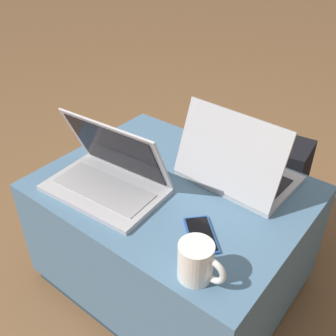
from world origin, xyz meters
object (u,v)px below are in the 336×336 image
at_px(laptop_near, 109,175).
at_px(cell_phone, 201,235).
at_px(laptop_far, 236,168).
at_px(backpack, 266,189).
at_px(coffee_mug, 197,262).

distance_m(laptop_near, cell_phone, 0.36).
bearing_deg(laptop_far, cell_phone, 104.24).
bearing_deg(laptop_far, laptop_near, 46.01).
height_order(laptop_near, cell_phone, laptop_near).
bearing_deg(laptop_near, backpack, 60.43).
xyz_separation_m(laptop_near, cell_phone, (0.36, 0.00, -0.04)).
bearing_deg(backpack, coffee_mug, 94.22).
height_order(laptop_far, backpack, laptop_far).
height_order(cell_phone, coffee_mug, coffee_mug).
height_order(cell_phone, backpack, backpack).
xyz_separation_m(laptop_near, backpack, (0.29, 0.60, -0.28)).
height_order(backpack, coffee_mug, coffee_mug).
bearing_deg(backpack, laptop_near, 57.80).
xyz_separation_m(laptop_near, coffee_mug, (0.43, -0.12, 0.00)).
distance_m(laptop_near, backpack, 0.73).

